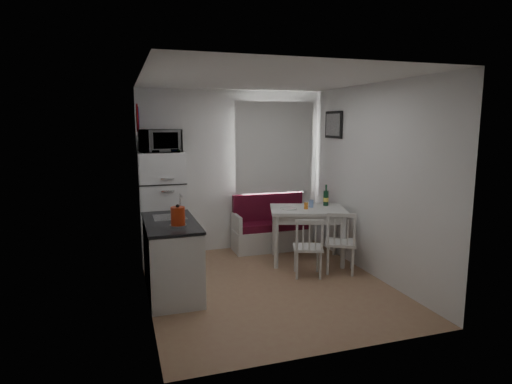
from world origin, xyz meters
The scene contains 22 objects.
floor centered at (0.00, 0.00, 0.00)m, with size 3.00×3.50×0.02m, color #A27356.
ceiling centered at (0.00, 0.00, 2.60)m, with size 3.00×3.50×0.02m, color white.
wall_back centered at (0.00, 1.75, 1.30)m, with size 3.00×0.02×2.60m, color white.
wall_front centered at (0.00, -1.75, 1.30)m, with size 3.00×0.02×2.60m, color white.
wall_left centered at (-1.50, 0.00, 1.30)m, with size 0.02×3.50×2.60m, color white.
wall_right centered at (1.50, 0.00, 1.30)m, with size 0.02×3.50×2.60m, color white.
window centered at (0.70, 1.72, 1.62)m, with size 1.22×0.06×1.47m, color silver.
curtain centered at (0.70, 1.65, 1.68)m, with size 1.35×0.02×1.50m, color white.
kitchen_counter centered at (-1.20, 0.16, 0.46)m, with size 0.62×1.32×1.16m.
wall_sign centered at (-1.47, 1.45, 2.15)m, with size 0.40×0.40×0.03m, color #191D9A.
picture_frame centered at (1.48, 1.10, 2.05)m, with size 0.04×0.52×0.42m, color black.
bench centered at (0.59, 1.51, 0.30)m, with size 1.27×0.49×0.91m.
dining_table centered at (0.89, 0.73, 0.73)m, with size 1.28×1.06×0.82m.
chair_left centered at (0.64, 0.08, 0.51)m, with size 0.48×0.48×0.44m.
chair_right centered at (1.14, 0.07, 0.54)m, with size 0.55×0.56×0.47m.
fridge centered at (-1.18, 1.40, 0.83)m, with size 0.66×0.66×1.66m, color white.
microwave centered at (-1.18, 1.35, 1.82)m, with size 0.60×0.40×0.33m, color white.
kettle centered at (-1.15, -0.19, 1.03)m, with size 0.19×0.19×0.26m, color #B42D0E.
wine_bottle centered at (1.24, 0.83, 0.98)m, with size 0.08×0.08×0.32m, color #143E24, non-canonical shape.
drinking_glass_orange centered at (0.84, 0.68, 0.87)m, with size 0.06×0.06×0.10m, color orange.
drinking_glass_blue centered at (0.97, 0.78, 0.88)m, with size 0.07×0.07×0.11m, color #84A4E1.
plate centered at (0.59, 0.75, 0.83)m, with size 0.25×0.25×0.02m, color white.
Camera 1 is at (-1.76, -4.98, 2.08)m, focal length 30.00 mm.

